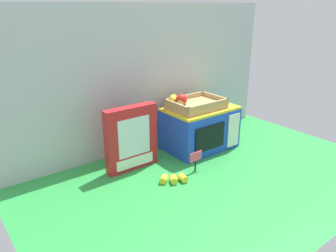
{
  "coord_description": "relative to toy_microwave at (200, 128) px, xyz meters",
  "views": [
    {
      "loc": [
        -0.98,
        -1.24,
        0.76
      ],
      "look_at": [
        -0.03,
        0.01,
        0.17
      ],
      "focal_mm": 35.12,
      "sensor_mm": 36.0,
      "label": 1
    }
  ],
  "objects": [
    {
      "name": "toy_microwave",
      "position": [
        0.0,
        0.0,
        0.0
      ],
      "size": [
        0.38,
        0.26,
        0.23
      ],
      "color": "blue",
      "rests_on": "ground"
    },
    {
      "name": "price_sign",
      "position": [
        -0.21,
        -0.2,
        -0.05
      ],
      "size": [
        0.07,
        0.01,
        0.1
      ],
      "color": "black",
      "rests_on": "ground"
    },
    {
      "name": "display_back_panel",
      "position": [
        -0.19,
        0.2,
        0.27
      ],
      "size": [
        1.61,
        0.03,
        0.76
      ],
      "primitive_type": "cube",
      "color": "#B7BABF",
      "rests_on": "ground"
    },
    {
      "name": "ground_plane",
      "position": [
        -0.19,
        0.0,
        -0.12
      ],
      "size": [
        1.7,
        1.7,
        0.0
      ],
      "primitive_type": "plane",
      "color": "green",
      "rests_on": "ground"
    },
    {
      "name": "cookie_set_box",
      "position": [
        -0.43,
        0.01,
        0.04
      ],
      "size": [
        0.26,
        0.06,
        0.31
      ],
      "color": "red",
      "rests_on": "ground"
    },
    {
      "name": "loose_toy_banana",
      "position": [
        -0.36,
        -0.22,
        -0.1
      ],
      "size": [
        0.12,
        0.1,
        0.03
      ],
      "color": "yellow",
      "rests_on": "ground"
    },
    {
      "name": "food_groups_crate",
      "position": [
        -0.05,
        0.01,
        0.14
      ],
      "size": [
        0.28,
        0.22,
        0.09
      ],
      "color": "tan",
      "rests_on": "toy_microwave"
    }
  ]
}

